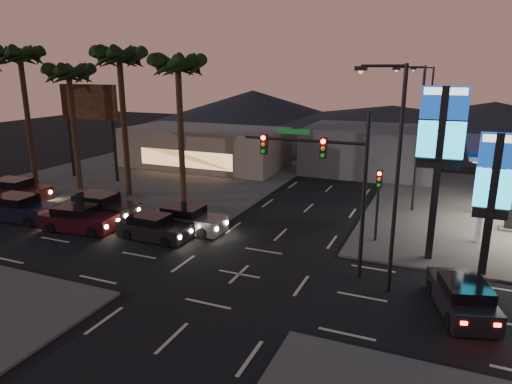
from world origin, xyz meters
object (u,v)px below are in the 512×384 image
at_px(car_lane_a_rear, 19,209).
at_px(car_lane_b_front, 187,220).
at_px(traffic_signal_mast, 328,169).
at_px(car_lane_b_mid, 100,207).
at_px(car_lane_a_mid, 79,219).
at_px(suv_station, 462,297).
at_px(car_lane_b_rear, 16,191).
at_px(pylon_sign_tall, 441,140).
at_px(car_lane_a_front, 154,228).
at_px(pylon_sign_short, 494,183).

xyz_separation_m(car_lane_a_rear, car_lane_b_front, (11.47, 2.50, -0.05)).
height_order(traffic_signal_mast, car_lane_b_mid, traffic_signal_mast).
distance_m(traffic_signal_mast, car_lane_a_rear, 21.31).
bearing_deg(car_lane_b_front, car_lane_a_mid, -158.12).
height_order(car_lane_a_rear, suv_station, car_lane_a_rear).
height_order(car_lane_b_mid, car_lane_b_rear, same).
xyz_separation_m(pylon_sign_tall, car_lane_a_mid, (-20.44, -3.58, -5.68)).
xyz_separation_m(car_lane_a_front, car_lane_b_mid, (-5.52, 1.74, 0.11)).
relative_size(traffic_signal_mast, car_lane_b_mid, 1.52).
relative_size(pylon_sign_short, car_lane_b_rear, 1.31).
xyz_separation_m(car_lane_b_mid, car_lane_b_rear, (-8.92, 0.88, 0.00)).
bearing_deg(car_lane_a_front, pylon_sign_short, 6.38).
xyz_separation_m(pylon_sign_tall, car_lane_a_rear, (-25.59, -3.53, -5.62)).
height_order(traffic_signal_mast, car_lane_b_rear, traffic_signal_mast).
bearing_deg(car_lane_b_front, traffic_signal_mast, -14.82).
bearing_deg(car_lane_a_mid, traffic_signal_mast, 0.23).
xyz_separation_m(traffic_signal_mast, suv_station, (6.26, -1.68, -4.55)).
distance_m(car_lane_a_mid, car_lane_b_rear, 9.80).
bearing_deg(car_lane_b_front, suv_station, -14.91).
xyz_separation_m(pylon_sign_tall, pylon_sign_short, (2.50, -1.00, -1.74)).
bearing_deg(car_lane_a_rear, car_lane_b_front, 12.30).
xyz_separation_m(car_lane_a_mid, car_lane_b_rear, (-9.26, 3.22, 0.07)).
bearing_deg(car_lane_a_rear, car_lane_b_mid, 25.50).
xyz_separation_m(car_lane_a_mid, car_lane_b_front, (6.33, 2.54, 0.01)).
xyz_separation_m(car_lane_a_rear, suv_station, (27.11, -1.66, -0.10)).
distance_m(car_lane_a_front, car_lane_b_mid, 5.79).
distance_m(traffic_signal_mast, car_lane_a_mid, 16.33).
relative_size(car_lane_b_front, suv_station, 1.03).
distance_m(pylon_sign_tall, car_lane_b_mid, 21.56).
height_order(car_lane_a_front, car_lane_b_rear, car_lane_b_rear).
bearing_deg(suv_station, car_lane_b_rear, 171.19).
relative_size(car_lane_a_mid, car_lane_a_rear, 0.93).
bearing_deg(car_lane_a_rear, pylon_sign_tall, 7.87).
xyz_separation_m(traffic_signal_mast, car_lane_b_mid, (-16.03, 2.27, -4.44)).
bearing_deg(car_lane_b_front, car_lane_b_mid, -178.21).
xyz_separation_m(pylon_sign_short, car_lane_a_rear, (-28.09, -2.53, -3.88)).
height_order(pylon_sign_tall, car_lane_b_rear, pylon_sign_tall).
height_order(traffic_signal_mast, car_lane_b_front, traffic_signal_mast).
distance_m(pylon_sign_short, car_lane_a_mid, 23.42).
distance_m(car_lane_b_mid, car_lane_b_rear, 8.96).
height_order(pylon_sign_tall, car_lane_a_front, pylon_sign_tall).
bearing_deg(car_lane_b_front, car_lane_b_rear, 177.52).
relative_size(pylon_sign_short, car_lane_a_rear, 1.34).
bearing_deg(car_lane_a_mid, car_lane_a_front, 6.49).
relative_size(car_lane_b_rear, suv_station, 1.15).
height_order(pylon_sign_short, car_lane_b_rear, pylon_sign_short).
bearing_deg(car_lane_b_mid, car_lane_a_mid, -81.74).
distance_m(car_lane_a_mid, car_lane_a_rear, 5.15).
relative_size(pylon_sign_tall, suv_station, 1.93).
height_order(traffic_signal_mast, car_lane_a_rear, traffic_signal_mast).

